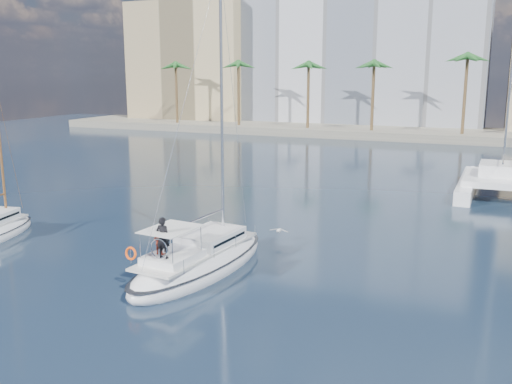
% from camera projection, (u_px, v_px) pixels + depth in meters
% --- Properties ---
extents(ground, '(160.00, 160.00, 0.00)m').
position_uv_depth(ground, '(270.00, 255.00, 30.91)').
color(ground, black).
rests_on(ground, ground).
extents(quay, '(120.00, 14.00, 1.20)m').
position_uv_depth(quay, '(418.00, 133.00, 85.78)').
color(quay, gray).
rests_on(quay, ground).
extents(building_modern, '(42.00, 16.00, 28.00)m').
position_uv_depth(building_modern, '(360.00, 46.00, 98.36)').
color(building_modern, silver).
rests_on(building_modern, ground).
extents(building_tan_left, '(22.00, 14.00, 22.00)m').
position_uv_depth(building_tan_left, '(196.00, 65.00, 106.77)').
color(building_tan_left, tan).
rests_on(building_tan_left, ground).
extents(palm_left, '(3.60, 3.60, 12.30)m').
position_uv_depth(palm_left, '(204.00, 68.00, 93.06)').
color(palm_left, brown).
rests_on(palm_left, ground).
extents(palm_centre, '(3.60, 3.60, 12.30)m').
position_uv_depth(palm_centre, '(418.00, 68.00, 80.16)').
color(palm_centre, brown).
rests_on(palm_centre, ground).
extents(main_sloop, '(4.38, 10.85, 15.70)m').
position_uv_depth(main_sloop, '(200.00, 261.00, 28.38)').
color(main_sloop, white).
rests_on(main_sloop, ground).
extents(catamaran, '(6.51, 12.69, 18.28)m').
position_uv_depth(catamaran, '(501.00, 180.00, 46.11)').
color(catamaran, white).
rests_on(catamaran, ground).
extents(seagull, '(1.15, 0.49, 0.21)m').
position_uv_depth(seagull, '(279.00, 230.00, 33.21)').
color(seagull, silver).
rests_on(seagull, ground).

